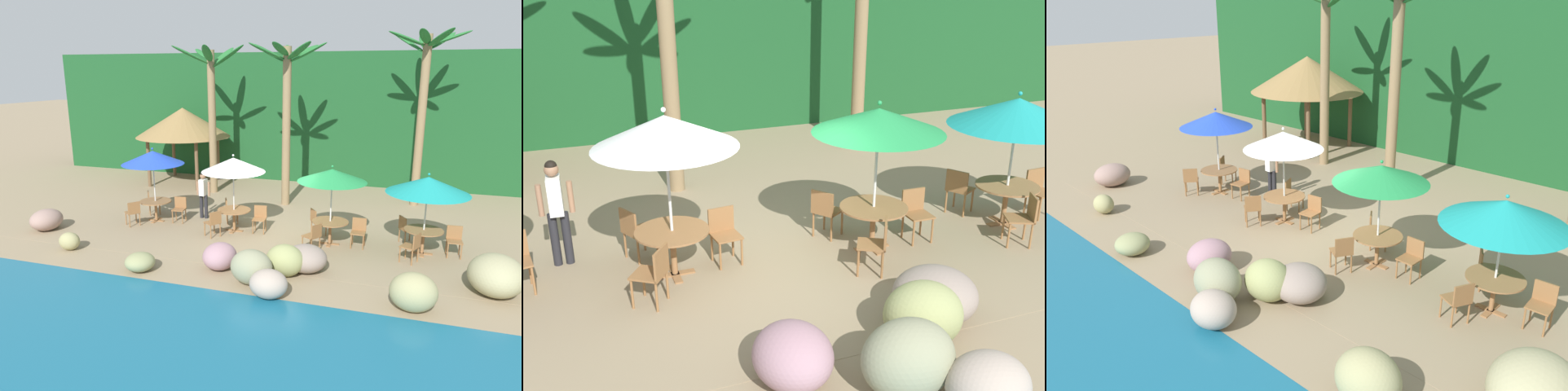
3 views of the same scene
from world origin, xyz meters
The scene contains 29 objects.
ground_plane centered at (0.00, 0.00, 0.00)m, with size 120.00×120.00×0.00m, color #937F60.
terrace_deck centered at (0.00, 0.00, 0.00)m, with size 18.00×5.20×0.01m.
foliage_backdrop centered at (0.00, 9.00, 3.00)m, with size 28.00×2.40×6.00m.
rock_seawall centered at (2.52, -2.88, 0.42)m, with size 16.37×3.31×0.99m.
umbrella_blue centered at (-4.42, 0.35, 2.28)m, with size 2.14×2.14×2.62m.
dining_table_blue centered at (-4.42, 0.35, 0.61)m, with size 1.10×1.10×0.74m.
chair_blue_seaward centered at (-3.59, 0.55, 0.51)m, with size 0.47×0.48×0.87m.
chair_blue_inland centered at (-4.97, 1.00, 0.51)m, with size 0.59×0.59×0.87m.
chair_blue_left centered at (-4.87, -0.38, 0.51)m, with size 0.59×0.59×0.87m.
umbrella_white centered at (-1.41, 0.18, 2.24)m, with size 2.07×2.07×2.58m.
dining_table_white centered at (-1.41, 0.18, 0.61)m, with size 1.10×1.10×0.74m.
chair_white_seaward centered at (-0.57, 0.37, 0.51)m, with size 0.46×0.47×0.87m.
chair_white_inland centered at (-1.86, 0.91, 0.51)m, with size 0.57×0.56×0.87m.
chair_white_left centered at (-1.81, -0.57, 0.51)m, with size 0.59×0.59×0.87m.
umbrella_green centered at (1.81, -0.06, 2.16)m, with size 2.07×2.07×2.47m.
dining_table_green centered at (1.81, -0.06, 0.61)m, with size 1.10×1.10×0.74m.
chair_green_seaward centered at (2.66, 0.01, 0.51)m, with size 0.43×0.44×0.87m.
chair_green_inland centered at (1.26, 0.59, 0.51)m, with size 0.59×0.59×0.87m.
chair_green_left centered at (1.46, -0.84, 0.51)m, with size 0.58×0.58×0.87m.
umbrella_teal centered at (4.50, -0.03, 2.05)m, with size 2.31×2.31×2.40m.
dining_table_teal centered at (4.50, -0.03, 0.61)m, with size 1.10×1.10×0.74m.
chair_teal_seaward centered at (5.35, 0.10, 0.51)m, with size 0.44×0.45×0.87m.
chair_teal_inland centered at (4.00, 0.67, 0.51)m, with size 0.58×0.58×0.87m.
chair_teal_left centered at (4.22, -0.83, 0.51)m, with size 0.57×0.56×0.87m.
palm_tree_nearest centered at (-4.11, 4.75, 4.03)m, with size 2.96×3.24×6.20m.
palm_tree_second centered at (-0.61, 3.81, 4.22)m, with size 2.96×3.00×6.20m.
palm_tree_third centered at (4.28, 5.28, 4.47)m, with size 2.97×2.99×6.63m.
palapa_hut centered at (-6.13, 6.00, 2.85)m, with size 4.37×4.37×3.53m.
waiter_in_white centered at (-2.95, 1.17, 0.99)m, with size 0.52×0.35×1.70m.
Camera 1 is at (3.86, -13.40, 5.12)m, focal length 31.85 mm.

